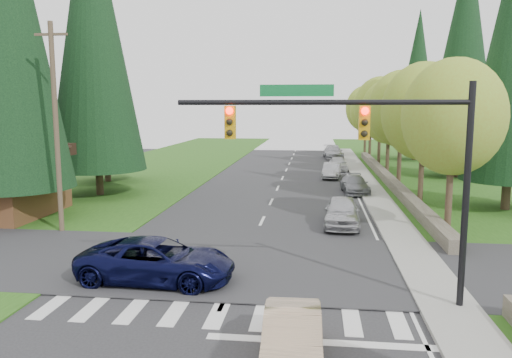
% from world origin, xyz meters
% --- Properties ---
extents(grass_east, '(14.00, 110.00, 0.06)m').
position_xyz_m(grass_east, '(13.00, 20.00, 0.03)').
color(grass_east, '#244D14').
rests_on(grass_east, ground).
extents(grass_west, '(14.00, 110.00, 0.06)m').
position_xyz_m(grass_west, '(-13.00, 20.00, 0.03)').
color(grass_west, '#244D14').
rests_on(grass_west, ground).
extents(cross_street, '(120.00, 8.00, 0.10)m').
position_xyz_m(cross_street, '(0.00, 8.00, 0.00)').
color(cross_street, '#28282B').
rests_on(cross_street, ground).
extents(sidewalk_east, '(1.80, 80.00, 0.13)m').
position_xyz_m(sidewalk_east, '(6.90, 22.00, 0.07)').
color(sidewalk_east, gray).
rests_on(sidewalk_east, ground).
extents(curb_east, '(0.20, 80.00, 0.13)m').
position_xyz_m(curb_east, '(6.05, 22.00, 0.07)').
color(curb_east, gray).
rests_on(curb_east, ground).
extents(stone_wall_north, '(0.70, 40.00, 0.70)m').
position_xyz_m(stone_wall_north, '(8.60, 30.00, 0.35)').
color(stone_wall_north, '#4C4438').
rests_on(stone_wall_north, ground).
extents(traffic_signal, '(8.70, 0.37, 6.80)m').
position_xyz_m(traffic_signal, '(4.37, 4.50, 4.98)').
color(traffic_signal, black).
rests_on(traffic_signal, ground).
extents(utility_pole, '(1.60, 0.24, 10.00)m').
position_xyz_m(utility_pole, '(-9.50, 12.00, 5.14)').
color(utility_pole, '#473828').
rests_on(utility_pole, ground).
extents(decid_tree_0, '(4.80, 4.80, 8.37)m').
position_xyz_m(decid_tree_0, '(9.20, 14.00, 5.60)').
color(decid_tree_0, '#38281C').
rests_on(decid_tree_0, ground).
extents(decid_tree_1, '(5.20, 5.20, 8.80)m').
position_xyz_m(decid_tree_1, '(9.30, 21.00, 5.80)').
color(decid_tree_1, '#38281C').
rests_on(decid_tree_1, ground).
extents(decid_tree_2, '(5.00, 5.00, 8.82)m').
position_xyz_m(decid_tree_2, '(9.10, 28.00, 5.93)').
color(decid_tree_2, '#38281C').
rests_on(decid_tree_2, ground).
extents(decid_tree_3, '(5.00, 5.00, 8.55)m').
position_xyz_m(decid_tree_3, '(9.20, 35.00, 5.66)').
color(decid_tree_3, '#38281C').
rests_on(decid_tree_3, ground).
extents(decid_tree_4, '(5.40, 5.40, 9.18)m').
position_xyz_m(decid_tree_4, '(9.30, 42.00, 6.06)').
color(decid_tree_4, '#38281C').
rests_on(decid_tree_4, ground).
extents(decid_tree_5, '(4.80, 4.80, 8.30)m').
position_xyz_m(decid_tree_5, '(9.10, 49.00, 5.53)').
color(decid_tree_5, '#38281C').
rests_on(decid_tree_5, ground).
extents(decid_tree_6, '(5.20, 5.20, 8.86)m').
position_xyz_m(decid_tree_6, '(9.20, 56.00, 5.86)').
color(decid_tree_6, '#38281C').
rests_on(decid_tree_6, ground).
extents(conifer_w_a, '(6.12, 6.12, 19.80)m').
position_xyz_m(conifer_w_a, '(-13.00, 14.00, 10.79)').
color(conifer_w_a, '#38281C').
rests_on(conifer_w_a, ground).
extents(conifer_w_b, '(5.44, 5.44, 17.80)m').
position_xyz_m(conifer_w_b, '(-16.00, 18.00, 9.79)').
color(conifer_w_b, '#38281C').
rests_on(conifer_w_b, ground).
extents(conifer_w_c, '(6.46, 6.46, 20.80)m').
position_xyz_m(conifer_w_c, '(-12.00, 22.00, 11.29)').
color(conifer_w_c, '#38281C').
rests_on(conifer_w_c, ground).
extents(conifer_w_e, '(5.78, 5.78, 18.80)m').
position_xyz_m(conifer_w_e, '(-14.00, 28.00, 10.29)').
color(conifer_w_e, '#38281C').
rests_on(conifer_w_e, ground).
extents(conifer_e_b, '(6.12, 6.12, 19.80)m').
position_xyz_m(conifer_e_b, '(15.00, 34.00, 10.79)').
color(conifer_e_b, '#38281C').
rests_on(conifer_e_b, ground).
extents(conifer_e_c, '(5.10, 5.10, 16.80)m').
position_xyz_m(conifer_e_c, '(14.00, 48.00, 9.29)').
color(conifer_e_c, '#38281C').
rests_on(conifer_e_c, ground).
extents(sedan_champagne, '(1.49, 3.97, 1.29)m').
position_xyz_m(sedan_champagne, '(2.32, 0.55, 0.65)').
color(sedan_champagne, beige).
rests_on(sedan_champagne, ground).
extents(suv_navy, '(5.55, 2.77, 1.51)m').
position_xyz_m(suv_navy, '(-2.64, 5.74, 0.76)').
color(suv_navy, black).
rests_on(suv_navy, ground).
extents(parked_car_a, '(2.02, 4.51, 1.50)m').
position_xyz_m(parked_car_a, '(4.20, 14.85, 0.75)').
color(parked_car_a, '#B3B4B8').
rests_on(parked_car_a, ground).
extents(parked_car_b, '(2.05, 4.35, 1.23)m').
position_xyz_m(parked_car_b, '(5.60, 25.01, 0.61)').
color(parked_car_b, gray).
rests_on(parked_car_b, ground).
extents(parked_car_c, '(1.77, 4.02, 1.28)m').
position_xyz_m(parked_car_c, '(4.20, 32.42, 0.64)').
color(parked_car_c, '#A9AAAE').
rests_on(parked_car_c, ground).
extents(parked_car_d, '(1.77, 4.00, 1.34)m').
position_xyz_m(parked_car_d, '(4.96, 37.69, 0.67)').
color(parked_car_d, silver).
rests_on(parked_car_d, ground).
extents(parked_car_e, '(2.50, 5.32, 1.50)m').
position_xyz_m(parked_car_e, '(4.87, 49.20, 0.75)').
color(parked_car_e, '#9FA0A4').
rests_on(parked_car_e, ground).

